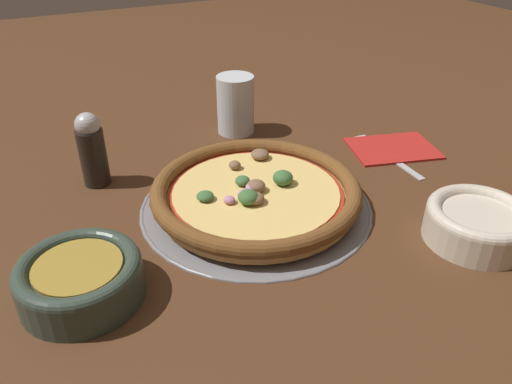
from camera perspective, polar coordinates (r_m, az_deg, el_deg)
ground_plane at (r=0.75m, az=0.00°, el=-1.65°), size 3.00×3.00×0.00m
pizza_tray at (r=0.75m, az=0.00°, el=-1.42°), size 0.34×0.34×0.01m
pizza at (r=0.73m, az=-0.01°, el=-0.03°), size 0.31×0.31×0.04m
bowl_near at (r=0.61m, az=-19.47°, el=-9.21°), size 0.14×0.14×0.05m
bowl_far at (r=0.73m, az=24.00°, el=-3.20°), size 0.14×0.14×0.05m
drinking_cup at (r=0.96m, az=-2.35°, el=9.95°), size 0.07×0.07×0.11m
napkin at (r=0.94m, az=15.36°, el=4.94°), size 0.17×0.15×0.01m
fork at (r=0.92m, az=14.48°, el=4.35°), size 0.03×0.18×0.00m
pepper_shaker at (r=0.82m, az=-18.24°, el=4.63°), size 0.04×0.04×0.12m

